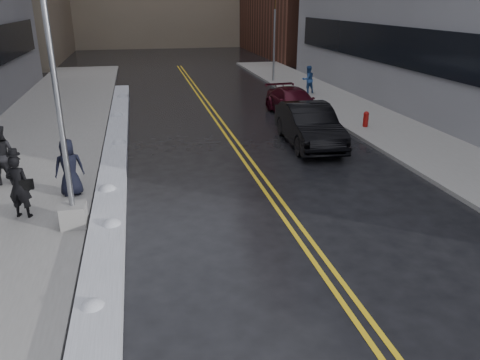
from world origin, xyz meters
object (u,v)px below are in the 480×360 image
pedestrian_fedora (19,186)px  car_black (309,125)px  lamppost (63,139)px  fire_hydrant (366,118)px  car_maroon (294,102)px  pedestrian_east (308,80)px  pedestrian_b (0,155)px  traffic_signal (274,35)px  pedestrian_c (69,167)px

pedestrian_fedora → car_black: (10.24, 5.31, -0.18)m
lamppost → car_black: size_ratio=1.47×
lamppost → fire_hydrant: size_ratio=10.45×
lamppost → car_maroon: (9.89, 11.52, -1.83)m
lamppost → pedestrian_fedora: (-1.44, 0.90, -1.49)m
fire_hydrant → pedestrian_east: (0.26, 8.69, 0.46)m
pedestrian_b → lamppost: bearing=133.4°
pedestrian_fedora → pedestrian_east: (14.00, 15.79, -0.03)m
lamppost → traffic_signal: size_ratio=1.27×
traffic_signal → pedestrian_b: (-14.37, -18.27, -2.28)m
lamppost → car_maroon: size_ratio=1.58×
pedestrian_b → car_maroon: pedestrian_b is taller
pedestrian_fedora → pedestrian_b: bearing=-51.0°
lamppost → pedestrian_fedora: lamppost is taller
car_black → lamppost: bearing=-141.3°
pedestrian_b → traffic_signal: bearing=-119.4°
pedestrian_east → lamppost: bearing=40.5°
pedestrian_east → car_maroon: pedestrian_east is taller
pedestrian_c → car_black: pedestrian_c is taller
fire_hydrant → car_maroon: 4.27m
pedestrian_c → traffic_signal: bearing=-132.5°
car_black → car_maroon: size_ratio=1.08×
pedestrian_c → car_maroon: 13.78m
pedestrian_east → car_black: bearing=57.8°
pedestrian_b → pedestrian_east: bearing=-130.6°
fire_hydrant → pedestrian_c: bearing=-155.5°
pedestrian_b → pedestrian_east: (15.13, 12.96, -0.12)m
pedestrian_fedora → car_black: 11.54m
traffic_signal → car_maroon: size_ratio=1.25×
pedestrian_b → pedestrian_fedora: bearing=120.5°
traffic_signal → car_maroon: bearing=-100.3°
lamppost → pedestrian_fedora: size_ratio=4.27×
pedestrian_fedora → lamppost: bearing=165.3°
pedestrian_fedora → pedestrian_b: size_ratio=0.91×
traffic_signal → pedestrian_east: 5.88m
pedestrian_fedora → pedestrian_b: 3.04m
pedestrian_fedora → pedestrian_b: pedestrian_b is taller
pedestrian_b → fire_hydrant: bearing=-155.1°
pedestrian_east → car_black: pedestrian_east is taller
pedestrian_c → car_black: size_ratio=0.34×
lamppost → pedestrian_east: size_ratio=4.44×
lamppost → pedestrian_b: (-2.57, 3.73, -1.41)m
lamppost → car_black: lamppost is taller
car_black → traffic_signal: bearing=82.8°
lamppost → pedestrian_east: 20.94m
lamppost → car_maroon: 15.29m
car_maroon → pedestrian_b: bearing=-151.3°
fire_hydrant → pedestrian_b: 15.48m
pedestrian_b → pedestrian_east: 19.92m
pedestrian_fedora → pedestrian_c: bearing=-112.7°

